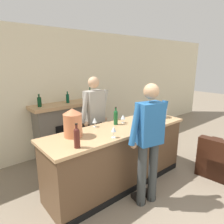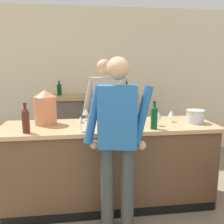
{
  "view_description": "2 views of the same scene",
  "coord_description": "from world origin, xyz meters",
  "views": [
    {
      "loc": [
        -1.87,
        -0.52,
        2.05
      ],
      "look_at": [
        0.33,
        2.12,
        1.19
      ],
      "focal_mm": 32.0,
      "sensor_mm": 36.0,
      "label": 1
    },
    {
      "loc": [
        -0.17,
        -1.1,
        1.71
      ],
      "look_at": [
        0.28,
        2.22,
        1.08
      ],
      "focal_mm": 40.0,
      "sensor_mm": 36.0,
      "label": 2
    }
  ],
  "objects": [
    {
      "name": "person_customer",
      "position": [
        0.19,
        1.15,
        0.99
      ],
      "size": [
        0.65,
        0.36,
        1.78
      ],
      "color": "#383C3C",
      "rests_on": "ground_plane"
    },
    {
      "name": "wine_glass_back_row",
      "position": [
        -0.15,
        1.51,
        1.13
      ],
      "size": [
        0.07,
        0.07,
        0.17
      ],
      "color": "silver",
      "rests_on": "bar_counter"
    },
    {
      "name": "wine_glass_mid_counter",
      "position": [
        0.43,
        1.94,
        1.11
      ],
      "size": [
        0.09,
        0.09,
        0.15
      ],
      "color": "silver",
      "rests_on": "bar_counter"
    },
    {
      "name": "fireplace_stone",
      "position": [
        0.1,
        3.38,
        0.6
      ],
      "size": [
        1.59,
        0.52,
        1.48
      ],
      "color": "#6C665C",
      "rests_on": "ground_plane"
    },
    {
      "name": "wine_glass_by_dispenser",
      "position": [
        -0.08,
        2.07,
        1.12
      ],
      "size": [
        0.08,
        0.08,
        0.16
      ],
      "color": "silver",
      "rests_on": "bar_counter"
    },
    {
      "name": "copper_dispenser",
      "position": [
        -0.56,
        1.92,
        1.22
      ],
      "size": [
        0.27,
        0.31,
        0.41
      ],
      "color": "#CB764C",
      "rests_on": "bar_counter"
    },
    {
      "name": "wine_bottle_port_short",
      "position": [
        0.27,
        1.95,
        1.15
      ],
      "size": [
        0.07,
        0.07,
        0.31
      ],
      "color": "#185527",
      "rests_on": "bar_counter"
    },
    {
      "name": "wine_bottle_merlot_tall",
      "position": [
        0.66,
        1.52,
        1.15
      ],
      "size": [
        0.08,
        0.08,
        0.31
      ],
      "color": "#0F461B",
      "rests_on": "bar_counter"
    },
    {
      "name": "ice_bucket_steel",
      "position": [
        1.25,
        1.74,
        1.09
      ],
      "size": [
        0.23,
        0.23,
        0.16
      ],
      "color": "silver",
      "rests_on": "bar_counter"
    },
    {
      "name": "wall_back_panel",
      "position": [
        0.0,
        3.64,
        1.38
      ],
      "size": [
        12.0,
        0.07,
        2.75
      ],
      "color": "beige",
      "rests_on": "ground_plane"
    },
    {
      "name": "wine_glass_front_left",
      "position": [
        0.98,
        1.83,
        1.11
      ],
      "size": [
        0.08,
        0.08,
        0.15
      ],
      "color": "silver",
      "rests_on": "bar_counter"
    },
    {
      "name": "armchair_black",
      "position": [
        1.88,
        0.73,
        0.25
      ],
      "size": [
        0.93,
        0.85,
        0.74
      ],
      "color": "black",
      "rests_on": "ground_plane"
    },
    {
      "name": "bar_counter",
      "position": [
        0.19,
        1.79,
        0.51
      ],
      "size": [
        2.56,
        0.78,
        1.01
      ],
      "color": "brown",
      "rests_on": "ground_plane"
    },
    {
      "name": "person_bartender",
      "position": [
        0.2,
        2.49,
        1.0
      ],
      "size": [
        0.66,
        0.32,
        1.8
      ],
      "color": "black",
      "rests_on": "ground_plane"
    },
    {
      "name": "wine_glass_front_right",
      "position": [
        0.75,
        1.65,
        1.13
      ],
      "size": [
        0.08,
        0.08,
        0.17
      ],
      "color": "silver",
      "rests_on": "bar_counter"
    },
    {
      "name": "wine_bottle_cabernet_heavy",
      "position": [
        -0.72,
        1.54,
        1.15
      ],
      "size": [
        0.08,
        0.08,
        0.32
      ],
      "color": "#4D1F19",
      "rests_on": "bar_counter"
    }
  ]
}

